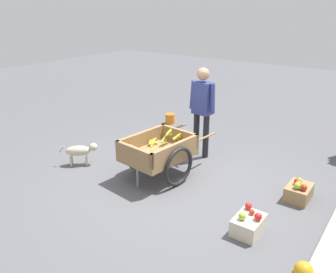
{
  "coord_description": "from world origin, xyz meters",
  "views": [
    {
      "loc": [
        4.07,
        2.82,
        2.69
      ],
      "look_at": [
        0.0,
        -0.13,
        0.75
      ],
      "focal_mm": 37.04,
      "sensor_mm": 36.0,
      "label": 1
    }
  ],
  "objects_px": {
    "fruit_cart": "(159,152)",
    "plastic_bucket": "(170,119)",
    "dog": "(80,151)",
    "apple_crate": "(249,224)",
    "vendor_person": "(202,105)",
    "mixed_fruit_crate": "(299,191)"
  },
  "relations": [
    {
      "from": "vendor_person",
      "to": "mixed_fruit_crate",
      "type": "xyz_separation_m",
      "value": [
        0.51,
        1.97,
        -0.86
      ]
    },
    {
      "from": "fruit_cart",
      "to": "plastic_bucket",
      "type": "bearing_deg",
      "value": -148.29
    },
    {
      "from": "fruit_cart",
      "to": "apple_crate",
      "type": "xyz_separation_m",
      "value": [
        0.55,
        1.82,
        -0.31
      ]
    },
    {
      "from": "plastic_bucket",
      "to": "apple_crate",
      "type": "bearing_deg",
      "value": 48.71
    },
    {
      "from": "plastic_bucket",
      "to": "apple_crate",
      "type": "height_order",
      "value": "apple_crate"
    },
    {
      "from": "fruit_cart",
      "to": "dog",
      "type": "height_order",
      "value": "fruit_cart"
    },
    {
      "from": "fruit_cart",
      "to": "vendor_person",
      "type": "xyz_separation_m",
      "value": [
        -1.13,
        0.12,
        0.56
      ]
    },
    {
      "from": "fruit_cart",
      "to": "mixed_fruit_crate",
      "type": "bearing_deg",
      "value": 106.52
    },
    {
      "from": "fruit_cart",
      "to": "plastic_bucket",
      "type": "distance_m",
      "value": 2.73
    },
    {
      "from": "vendor_person",
      "to": "dog",
      "type": "distance_m",
      "value": 2.3
    },
    {
      "from": "fruit_cart",
      "to": "dog",
      "type": "relative_size",
      "value": 3.26
    },
    {
      "from": "fruit_cart",
      "to": "mixed_fruit_crate",
      "type": "xyz_separation_m",
      "value": [
        -0.62,
        2.09,
        -0.31
      ]
    },
    {
      "from": "dog",
      "to": "mixed_fruit_crate",
      "type": "relative_size",
      "value": 1.2
    },
    {
      "from": "vendor_person",
      "to": "dog",
      "type": "bearing_deg",
      "value": -43.35
    },
    {
      "from": "mixed_fruit_crate",
      "to": "dog",
      "type": "bearing_deg",
      "value": -72.77
    },
    {
      "from": "fruit_cart",
      "to": "apple_crate",
      "type": "bearing_deg",
      "value": 73.36
    },
    {
      "from": "apple_crate",
      "to": "dog",
      "type": "bearing_deg",
      "value": -91.58
    },
    {
      "from": "dog",
      "to": "mixed_fruit_crate",
      "type": "height_order",
      "value": "dog"
    },
    {
      "from": "dog",
      "to": "plastic_bucket",
      "type": "bearing_deg",
      "value": -179.05
    },
    {
      "from": "dog",
      "to": "apple_crate",
      "type": "bearing_deg",
      "value": 88.42
    },
    {
      "from": "fruit_cart",
      "to": "dog",
      "type": "xyz_separation_m",
      "value": [
        0.46,
        -1.38,
        -0.17
      ]
    },
    {
      "from": "vendor_person",
      "to": "mixed_fruit_crate",
      "type": "height_order",
      "value": "vendor_person"
    }
  ]
}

